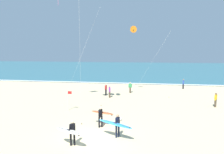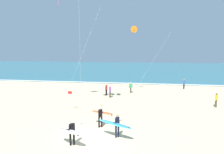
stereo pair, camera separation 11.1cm
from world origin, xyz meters
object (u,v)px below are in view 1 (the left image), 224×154
at_px(bystander_red_top, 106,90).
at_px(bystander_purple_top, 110,92).
at_px(surfer_lead, 116,124).
at_px(kite_delta_amber_near, 134,30).
at_px(lifeguard_flag, 68,99).
at_px(surfer_trailing, 71,131).
at_px(bystander_blue_top, 183,84).
at_px(bystander_yellow_top, 216,100).
at_px(surfer_third, 101,114).
at_px(beach_ball, 120,119).
at_px(bystander_green_top, 130,87).

bearing_deg(bystander_red_top, bystander_purple_top, -59.53).
relative_size(surfer_lead, kite_delta_amber_near, 0.28).
xyz_separation_m(surfer_lead, lifeguard_flag, (-5.70, 5.75, 0.22)).
xyz_separation_m(surfer_trailing, lifeguard_flag, (-2.92, 7.39, 0.22)).
height_order(bystander_purple_top, bystander_blue_top, same).
bearing_deg(kite_delta_amber_near, bystander_yellow_top, -28.92).
height_order(surfer_third, lifeguard_flag, lifeguard_flag).
relative_size(bystander_yellow_top, beach_ball, 5.68).
distance_m(surfer_trailing, beach_ball, 5.97).
distance_m(bystander_purple_top, beach_ball, 8.62).
bearing_deg(bystander_red_top, surfer_third, -81.72).
xyz_separation_m(surfer_trailing, bystander_purple_top, (0.38, 13.56, -0.23)).
xyz_separation_m(surfer_third, lifeguard_flag, (-4.21, 3.77, 0.22)).
distance_m(bystander_yellow_top, beach_ball, 11.40).
xyz_separation_m(lifeguard_flag, beach_ball, (5.58, -2.12, -1.13)).
bearing_deg(bystander_green_top, bystander_purple_top, -127.48).
bearing_deg(surfer_trailing, surfer_lead, 30.59).
relative_size(bystander_yellow_top, bystander_purple_top, 1.00).
xyz_separation_m(surfer_lead, kite_delta_amber_near, (0.55, 14.39, 7.84)).
distance_m(bystander_purple_top, bystander_blue_top, 13.06).
xyz_separation_m(surfer_trailing, surfer_third, (1.29, 3.62, -0.00)).
bearing_deg(bystander_purple_top, beach_ball, -74.65).
bearing_deg(surfer_trailing, bystander_green_top, 80.29).
height_order(surfer_trailing, surfer_third, same).
height_order(surfer_third, bystander_blue_top, surfer_third).
xyz_separation_m(bystander_blue_top, bystander_red_top, (-11.41, -6.29, 0.00)).
bearing_deg(surfer_lead, bystander_green_top, 89.62).
height_order(surfer_third, bystander_red_top, surfer_third).
distance_m(surfer_third, bystander_green_top, 13.28).
bearing_deg(beach_ball, kite_delta_amber_near, 86.46).
xyz_separation_m(surfer_lead, bystander_purple_top, (-2.39, 11.92, -0.24)).
bearing_deg(kite_delta_amber_near, surfer_lead, -92.18).
bearing_deg(bystander_purple_top, kite_delta_amber_near, 40.02).
relative_size(bystander_yellow_top, lifeguard_flag, 0.76).
bearing_deg(bystander_red_top, surfer_trailing, -88.71).
bearing_deg(bystander_blue_top, surfer_third, -119.30).
height_order(kite_delta_amber_near, beach_ball, kite_delta_amber_near).
bearing_deg(kite_delta_amber_near, surfer_third, -99.30).
bearing_deg(kite_delta_amber_near, lifeguard_flag, -125.87).
relative_size(surfer_lead, bystander_yellow_top, 1.64).
xyz_separation_m(surfer_lead, bystander_blue_top, (8.30, 19.42, -0.24)).
distance_m(surfer_lead, bystander_green_top, 15.17).
bearing_deg(beach_ball, bystander_red_top, 107.46).
height_order(bystander_green_top, bystander_purple_top, same).
distance_m(surfer_trailing, bystander_blue_top, 23.79).
bearing_deg(beach_ball, surfer_third, -129.66).
relative_size(bystander_green_top, beach_ball, 5.68).
xyz_separation_m(bystander_blue_top, lifeguard_flag, (-14.00, -13.67, 0.45)).
bearing_deg(surfer_lead, bystander_red_top, 103.31).
xyz_separation_m(bystander_purple_top, bystander_red_top, (-0.71, 1.21, 0.00)).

